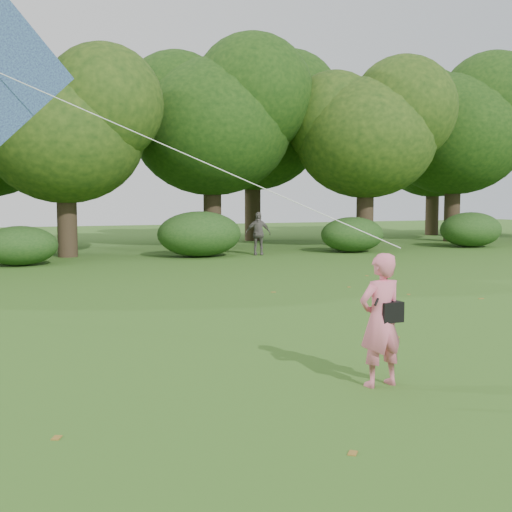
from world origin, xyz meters
name	(u,v)px	position (x,y,z in m)	size (l,w,h in m)	color
ground	(397,373)	(0.00, 0.00, 0.00)	(100.00, 100.00, 0.00)	#265114
man_kite_flyer	(381,320)	(-0.58, -0.42, 0.86)	(0.63, 0.41, 1.71)	#E06983
bystander_right	(258,233)	(5.55, 17.74, 0.91)	(1.07, 0.45, 1.83)	#635C58
crossbody_bag	(390,311)	(-0.46, -0.45, 0.97)	(0.43, 0.20, 0.70)	black
tree_line	(138,130)	(1.67, 22.88, 5.60)	(54.70, 15.30, 9.48)	#3A2D1E
shrub_band	(110,239)	(-0.72, 17.60, 0.86)	(39.15, 3.22, 1.88)	#264919
fallen_leaves	(403,318)	(2.51, 3.32, 0.01)	(10.58, 12.63, 0.01)	olive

